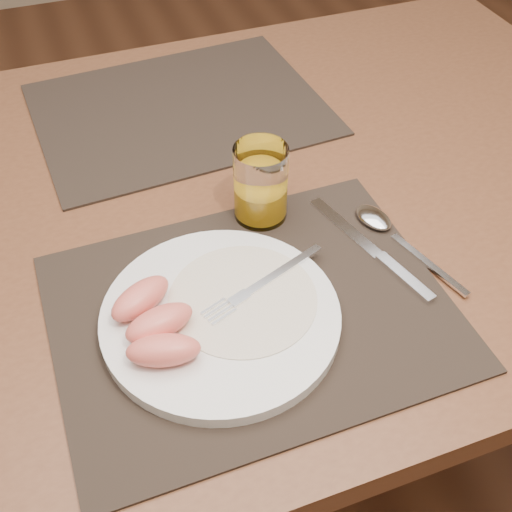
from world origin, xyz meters
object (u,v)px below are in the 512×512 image
at_px(fork, 255,288).
at_px(knife, 379,255).
at_px(plate, 221,317).
at_px(placemat_near, 252,311).
at_px(table, 218,236).
at_px(juice_glass, 261,187).
at_px(placemat_far, 180,109).
at_px(spoon, 381,224).

xyz_separation_m(fork, knife, (0.17, 0.01, -0.02)).
height_order(plate, knife, plate).
relative_size(placemat_near, plate, 1.67).
distance_m(placemat_near, plate, 0.04).
distance_m(table, juice_glass, 0.16).
bearing_deg(juice_glass, knife, -48.94).
relative_size(placemat_far, knife, 2.07).
height_order(table, spoon, spoon).
xyz_separation_m(placemat_near, knife, (0.18, 0.03, 0.00)).
relative_size(placemat_near, spoon, 2.37).
bearing_deg(plate, juice_glass, 55.71).
bearing_deg(placemat_far, knife, -70.98).
distance_m(plate, fork, 0.05).
xyz_separation_m(placemat_near, plate, (-0.04, -0.00, 0.01)).
height_order(table, placemat_near, placemat_near).
bearing_deg(fork, knife, 3.60).
bearing_deg(placemat_near, juice_glass, 65.93).
bearing_deg(table, fork, -94.47).
height_order(table, knife, knife).
bearing_deg(table, placemat_near, -96.80).
relative_size(placemat_far, fork, 2.66).
distance_m(placemat_far, plate, 0.45).
height_order(placemat_near, fork, fork).
distance_m(table, fork, 0.23).
distance_m(placemat_near, fork, 0.03).
height_order(knife, spoon, spoon).
bearing_deg(placemat_far, fork, -93.45).
distance_m(plate, juice_glass, 0.19).
relative_size(table, knife, 6.46).
xyz_separation_m(placemat_near, spoon, (0.21, 0.07, 0.01)).
bearing_deg(spoon, juice_glass, 150.41).
distance_m(placemat_far, juice_glass, 0.29).
relative_size(table, spoon, 7.37).
height_order(placemat_far, plate, plate).
height_order(placemat_near, knife, knife).
bearing_deg(placemat_near, placemat_far, 85.34).
bearing_deg(fork, spoon, 16.55).
distance_m(plate, knife, 0.22).
bearing_deg(juice_glass, fork, -112.89).
bearing_deg(spoon, placemat_near, -160.36).
distance_m(placemat_near, knife, 0.18).
bearing_deg(juice_glass, table, 121.93).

